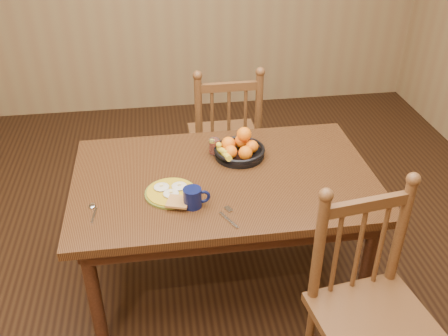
{
  "coord_description": "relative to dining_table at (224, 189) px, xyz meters",
  "views": [
    {
      "loc": [
        -0.32,
        -2.19,
        2.21
      ],
      "look_at": [
        0.0,
        0.0,
        0.8
      ],
      "focal_mm": 40.0,
      "sensor_mm": 36.0,
      "label": 1
    }
  ],
  "objects": [
    {
      "name": "spoon",
      "position": [
        -0.67,
        -0.2,
        0.09
      ],
      "size": [
        0.04,
        0.16,
        0.01
      ],
      "rotation": [
        0.0,
        0.0,
        -0.11
      ],
      "color": "silver",
      "rests_on": "dining_table"
    },
    {
      "name": "dining_table",
      "position": [
        0.0,
        0.0,
        0.0
      ],
      "size": [
        1.6,
        1.0,
        0.75
      ],
      "color": "black",
      "rests_on": "ground"
    },
    {
      "name": "coffee_mug",
      "position": [
        -0.18,
        -0.24,
        0.14
      ],
      "size": [
        0.13,
        0.09,
        0.1
      ],
      "color": "#090F36",
      "rests_on": "dining_table"
    },
    {
      "name": "chair_far",
      "position": [
        0.13,
        0.83,
        -0.15
      ],
      "size": [
        0.48,
        0.46,
        1.06
      ],
      "rotation": [
        0.0,
        0.0,
        3.15
      ],
      "color": "#472715",
      "rests_on": "ground"
    },
    {
      "name": "fork",
      "position": [
        -0.03,
        -0.35,
        0.09
      ],
      "size": [
        0.08,
        0.18,
        0.0
      ],
      "rotation": [
        0.0,
        0.0,
        0.47
      ],
      "color": "silver",
      "rests_on": "dining_table"
    },
    {
      "name": "chair_near",
      "position": [
        0.53,
        -0.8,
        -0.15
      ],
      "size": [
        0.55,
        0.53,
        1.07
      ],
      "rotation": [
        0.0,
        0.0,
        0.14
      ],
      "color": "#472715",
      "rests_on": "ground"
    },
    {
      "name": "juice_glass",
      "position": [
        -0.02,
        0.24,
        0.13
      ],
      "size": [
        0.06,
        0.06,
        0.09
      ],
      "color": "silver",
      "rests_on": "dining_table"
    },
    {
      "name": "fruit_bowl",
      "position": [
        0.11,
        0.19,
        0.13
      ],
      "size": [
        0.32,
        0.29,
        0.17
      ],
      "color": "black",
      "rests_on": "dining_table"
    },
    {
      "name": "room",
      "position": [
        0.0,
        0.0,
        0.68
      ],
      "size": [
        4.52,
        5.02,
        2.72
      ],
      "color": "black",
      "rests_on": "ground"
    },
    {
      "name": "breakfast_plate",
      "position": [
        -0.29,
        -0.13,
        0.1
      ],
      "size": [
        0.26,
        0.3,
        0.04
      ],
      "color": "#59601E",
      "rests_on": "dining_table"
    }
  ]
}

